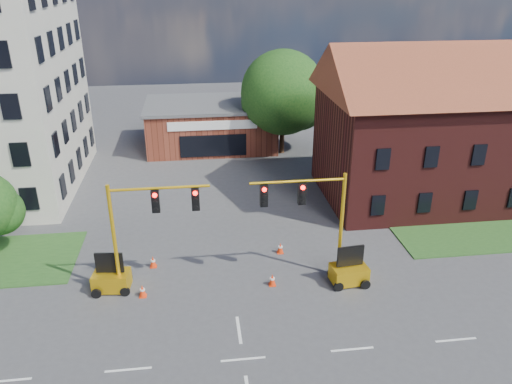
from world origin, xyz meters
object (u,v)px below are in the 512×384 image
at_px(pickup_white, 391,200).
at_px(signal_mast_west, 146,224).
at_px(trailer_west, 112,279).
at_px(signal_mast_east, 312,215).
at_px(trailer_east, 349,272).

bearing_deg(pickup_white, signal_mast_west, 106.78).
bearing_deg(trailer_west, signal_mast_west, 1.24).
relative_size(signal_mast_east, pickup_white, 1.23).
distance_m(signal_mast_west, signal_mast_east, 8.71).
relative_size(signal_mast_east, trailer_west, 2.87).
distance_m(signal_mast_west, trailer_east, 11.24).
height_order(trailer_east, pickup_white, trailer_east).
xyz_separation_m(signal_mast_east, pickup_white, (7.80, 7.87, -3.22)).
bearing_deg(signal_mast_west, signal_mast_east, 0.00).
distance_m(signal_mast_east, pickup_white, 11.54).
distance_m(signal_mast_west, trailer_west, 3.86).
bearing_deg(pickup_white, trailer_east, 137.62).
bearing_deg(trailer_west, pickup_white, 28.77).
distance_m(trailer_west, pickup_white, 20.13).
relative_size(signal_mast_west, trailer_west, 2.87).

